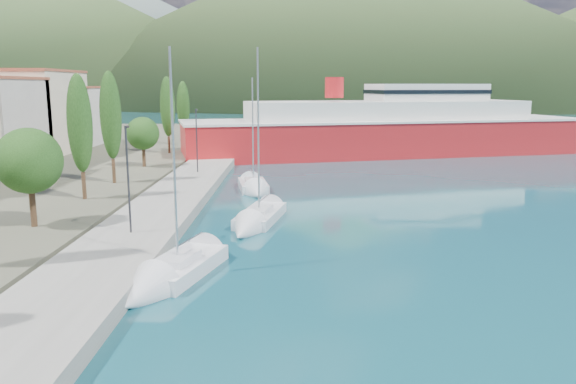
{
  "coord_description": "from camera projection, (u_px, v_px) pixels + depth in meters",
  "views": [
    {
      "loc": [
        0.25,
        -15.21,
        9.04
      ],
      "look_at": [
        0.0,
        14.0,
        3.5
      ],
      "focal_mm": 35.0,
      "sensor_mm": 36.0,
      "label": 1
    }
  ],
  "objects": [
    {
      "name": "ground",
      "position": [
        292.0,
        124.0,
        134.53
      ],
      "size": [
        1400.0,
        1400.0,
        0.0
      ],
      "primitive_type": "plane",
      "color": "#15505D"
    },
    {
      "name": "quay",
      "position": [
        170.0,
        203.0,
        42.18
      ],
      "size": [
        5.0,
        88.0,
        0.8
      ],
      "primitive_type": "cube",
      "color": "gray",
      "rests_on": "ground"
    },
    {
      "name": "hills_far",
      "position": [
        420.0,
        22.0,
        608.89
      ],
      "size": [
        1480.0,
        900.0,
        180.0
      ],
      "color": "slate",
      "rests_on": "ground"
    },
    {
      "name": "hills_near",
      "position": [
        440.0,
        24.0,
        372.58
      ],
      "size": [
        1010.0,
        520.0,
        115.0
      ],
      "color": "#40582D",
      "rests_on": "ground"
    },
    {
      "name": "tree_row",
      "position": [
        99.0,
        129.0,
        45.06
      ],
      "size": [
        3.89,
        65.22,
        11.02
      ],
      "color": "#47301E",
      "rests_on": "land_strip"
    },
    {
      "name": "lamp_posts",
      "position": [
        127.0,
        176.0,
        31.33
      ],
      "size": [
        0.15,
        46.6,
        6.06
      ],
      "color": "#2D2D33",
      "rests_on": "quay"
    },
    {
      "name": "sailboat_near",
      "position": [
        162.0,
        281.0,
        25.48
      ],
      "size": [
        4.59,
        8.52,
        11.73
      ],
      "color": "silver",
      "rests_on": "ground"
    },
    {
      "name": "sailboat_mid",
      "position": [
        252.0,
        223.0,
        36.2
      ],
      "size": [
        3.9,
        8.86,
        12.35
      ],
      "color": "silver",
      "rests_on": "ground"
    },
    {
      "name": "sailboat_far",
      "position": [
        255.0,
        190.0,
        48.0
      ],
      "size": [
        3.49,
        7.52,
        10.63
      ],
      "color": "silver",
      "rests_on": "ground"
    },
    {
      "name": "ferry",
      "position": [
        388.0,
        130.0,
        74.38
      ],
      "size": [
        54.81,
        24.28,
        10.66
      ],
      "color": "red",
      "rests_on": "ground"
    }
  ]
}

